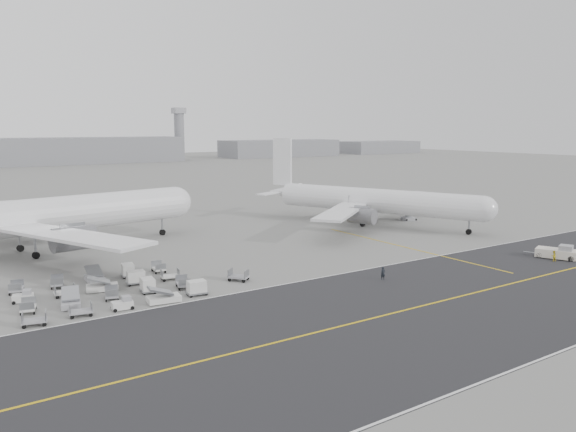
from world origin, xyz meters
TOP-DOWN VIEW (x-y plane):
  - ground at (0.00, 0.00)m, footprint 700.00×700.00m
  - taxiway at (5.02, -17.98)m, footprint 220.00×59.00m
  - horizon_buildings at (30.00, 260.00)m, footprint 520.00×28.00m
  - control_tower at (100.00, 265.00)m, footprint 7.00×7.00m
  - airliner_a at (-22.67, 33.71)m, footprint 58.56×57.48m
  - airliner_b at (39.96, 25.01)m, footprint 46.31×47.36m
  - pushback_tug at (43.42, -13.27)m, footprint 4.66×7.46m
  - jet_bridge at (44.08, 26.46)m, footprint 15.79×7.63m
  - gse_cluster at (-18.80, 5.84)m, footprint 27.89×23.60m
  - stray_dolly at (-2.87, 2.53)m, footprint 2.82×2.97m
  - ground_crew_a at (13.03, -7.52)m, footprint 0.72×0.58m
  - ground_crew_b at (41.14, -14.03)m, footprint 0.90×0.77m

SIDE VIEW (x-z plane):
  - ground at x=0.00m, z-range 0.00..0.00m
  - horizon_buildings at x=30.00m, z-range -14.00..14.00m
  - gse_cluster at x=-18.80m, z-range -0.92..0.92m
  - stray_dolly at x=-2.87m, z-range -0.79..0.79m
  - taxiway at x=5.02m, z-range -0.01..0.03m
  - ground_crew_b at x=41.14m, z-range 0.00..1.62m
  - ground_crew_a at x=13.03m, z-range 0.00..1.70m
  - pushback_tug at x=43.42m, z-range -0.19..1.95m
  - jet_bridge at x=44.08m, z-range 1.17..7.12m
  - airliner_b at x=39.96m, z-range -3.65..13.62m
  - airliner_a at x=-22.67m, z-range -4.31..16.02m
  - control_tower at x=100.00m, z-range 0.63..31.88m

